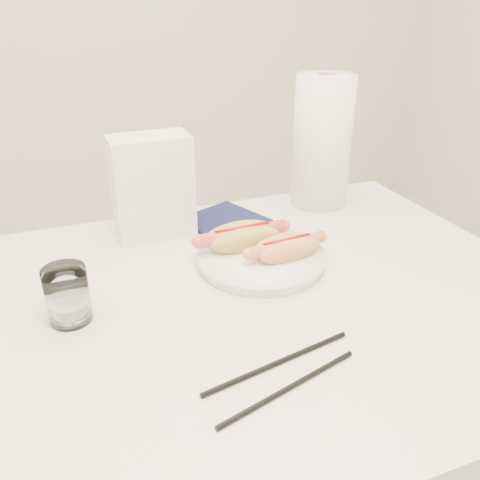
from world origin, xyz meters
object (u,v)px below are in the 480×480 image
object	(u,v)px
paper_towel_roll	(322,142)
water_glass	(67,295)
plate	(261,260)
napkin_box	(152,187)
table	(210,332)
hotdog_right	(286,248)
hotdog_left	(242,237)

from	to	relation	value
paper_towel_roll	water_glass	bearing A→B (deg)	-154.49
plate	napkin_box	xyz separation A→B (m)	(-0.15, 0.20, 0.10)
napkin_box	paper_towel_roll	size ratio (longest dim) A/B	0.70
table	hotdog_right	world-z (taller)	hotdog_right
hotdog_left	hotdog_right	bearing A→B (deg)	-50.63
hotdog_left	water_glass	size ratio (longest dim) A/B	1.94
hotdog_right	napkin_box	world-z (taller)	napkin_box
table	paper_towel_roll	world-z (taller)	paper_towel_roll
plate	hotdog_left	xyz separation A→B (m)	(-0.02, 0.04, 0.03)
hotdog_left	water_glass	bearing A→B (deg)	-165.92
water_glass	napkin_box	size ratio (longest dim) A/B	0.43
paper_towel_roll	hotdog_right	bearing A→B (deg)	-129.53
table	plate	size ratio (longest dim) A/B	5.15
plate	napkin_box	world-z (taller)	napkin_box
hotdog_right	napkin_box	xyz separation A→B (m)	(-0.19, 0.23, 0.07)
hotdog_left	paper_towel_roll	world-z (taller)	paper_towel_roll
paper_towel_roll	table	bearing A→B (deg)	-140.11
hotdog_left	napkin_box	bearing A→B (deg)	126.97
plate	water_glass	distance (m)	0.35
table	napkin_box	size ratio (longest dim) A/B	5.71
napkin_box	plate	bearing A→B (deg)	-53.92
table	hotdog_left	bearing A→B (deg)	49.70
hotdog_right	paper_towel_roll	size ratio (longest dim) A/B	0.52
paper_towel_roll	napkin_box	bearing A→B (deg)	-176.13
plate	hotdog_left	distance (m)	0.06
plate	napkin_box	distance (m)	0.27
table	hotdog_left	world-z (taller)	hotdog_left
hotdog_right	hotdog_left	bearing A→B (deg)	126.48
table	plate	bearing A→B (deg)	33.71
hotdog_right	paper_towel_roll	xyz separation A→B (m)	(0.21, 0.26, 0.11)
plate	paper_towel_roll	bearing A→B (deg)	42.74
hotdog_left	paper_towel_roll	distance (m)	0.35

